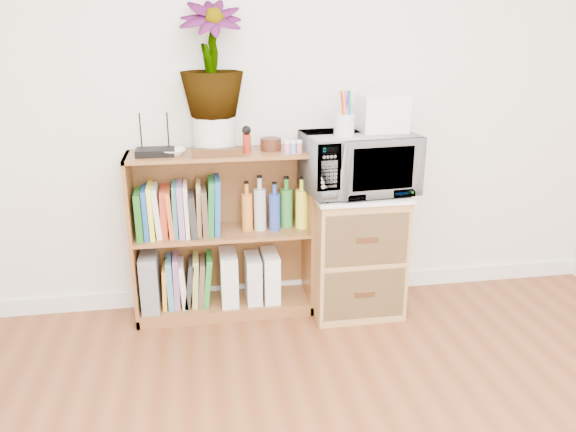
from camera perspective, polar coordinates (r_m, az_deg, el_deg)
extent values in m
cube|color=white|center=(3.51, -0.75, -7.34)|extent=(4.00, 0.02, 0.10)
cube|color=brown|center=(3.18, -6.64, -1.95)|extent=(1.00, 0.30, 0.95)
cube|color=#9E7542|center=(3.28, 6.75, -3.69)|extent=(0.50, 0.45, 0.70)
imported|color=silver|center=(3.10, 7.18, 5.38)|extent=(0.62, 0.45, 0.33)
cylinder|color=silver|center=(2.96, 5.73, 9.16)|extent=(0.11, 0.11, 0.12)
cube|color=white|center=(3.14, 9.58, 10.26)|extent=(0.25, 0.21, 0.20)
cube|color=black|center=(3.03, -13.34, 6.34)|extent=(0.20, 0.14, 0.04)
imported|color=white|center=(3.02, -11.61, 6.36)|extent=(0.13, 0.13, 0.03)
cylinder|color=silver|center=(3.05, -7.50, 8.21)|extent=(0.22, 0.22, 0.19)
imported|color=#3A762F|center=(3.00, -7.82, 15.46)|extent=(0.33, 0.33, 0.58)
cube|color=#3B2110|center=(2.95, -7.22, 6.41)|extent=(0.26, 0.07, 0.04)
cylinder|color=maroon|center=(3.01, -4.21, 7.33)|extent=(0.04, 0.04, 0.10)
cylinder|color=#391D0F|center=(3.08, -1.77, 7.30)|extent=(0.11, 0.11, 0.07)
cube|color=#CB708B|center=(3.00, 0.52, 6.92)|extent=(0.11, 0.04, 0.06)
cube|color=slate|center=(3.29, -13.81, -6.29)|extent=(0.10, 0.26, 0.33)
cube|color=silver|center=(3.27, -6.04, -6.17)|extent=(0.10, 0.24, 0.30)
cube|color=silver|center=(3.29, -3.57, -6.27)|extent=(0.09, 0.21, 0.27)
cube|color=white|center=(3.30, -1.81, -6.04)|extent=(0.09, 0.23, 0.28)
cube|color=#1B621A|center=(3.14, -14.82, 0.28)|extent=(0.04, 0.20, 0.26)
cube|color=#1A49A1|center=(3.14, -14.21, 0.42)|extent=(0.03, 0.20, 0.27)
cube|color=#EEF83A|center=(3.13, -13.70, 0.61)|extent=(0.03, 0.20, 0.29)
cube|color=silver|center=(3.13, -13.14, 0.51)|extent=(0.04, 0.20, 0.28)
cube|color=red|center=(3.13, -12.48, 0.40)|extent=(0.04, 0.20, 0.26)
cube|color=#DA5D26|center=(3.13, -11.87, 0.41)|extent=(0.03, 0.20, 0.26)
cube|color=teal|center=(3.13, -11.39, 0.68)|extent=(0.03, 0.20, 0.29)
cube|color=#8D6BA1|center=(3.13, -10.82, 0.76)|extent=(0.03, 0.20, 0.29)
cube|color=#FDDCC5|center=(3.13, -10.27, 0.76)|extent=(0.03, 0.20, 0.29)
cube|color=#282828|center=(3.13, -9.65, 0.29)|extent=(0.05, 0.20, 0.23)
cube|color=#A6854C|center=(3.12, -9.06, 0.84)|extent=(0.03, 0.20, 0.29)
cube|color=brown|center=(3.13, -8.48, 0.60)|extent=(0.03, 0.20, 0.26)
cube|color=#1B682D|center=(3.12, -7.87, 1.04)|extent=(0.05, 0.20, 0.31)
cube|color=#1B58A3|center=(3.12, -7.24, 1.11)|extent=(0.04, 0.20, 0.31)
cylinder|color=orange|center=(3.14, -4.20, 0.93)|extent=(0.06, 0.06, 0.27)
cylinder|color=#AFBBC6|center=(3.14, -2.88, 1.27)|extent=(0.07, 0.07, 0.30)
cylinder|color=blue|center=(3.16, -1.43, 1.04)|extent=(0.06, 0.06, 0.27)
cylinder|color=#318835|center=(3.16, -0.12, 1.24)|extent=(0.07, 0.07, 0.28)
cylinder|color=#EBF239|center=(3.18, 1.36, 1.35)|extent=(0.07, 0.07, 0.29)
cube|color=orange|center=(3.30, -12.38, -6.90)|extent=(0.03, 0.19, 0.24)
cube|color=teal|center=(3.29, -11.86, -6.52)|extent=(0.04, 0.19, 0.29)
cube|color=slate|center=(3.28, -11.24, -6.39)|extent=(0.03, 0.19, 0.30)
cube|color=beige|center=(3.29, -10.60, -6.70)|extent=(0.05, 0.19, 0.26)
cube|color=#292929|center=(3.29, -9.99, -6.62)|extent=(0.07, 0.19, 0.26)
cube|color=#99A04A|center=(3.28, -9.39, -6.40)|extent=(0.05, 0.19, 0.29)
cube|color=brown|center=(3.29, -8.78, -6.56)|extent=(0.05, 0.19, 0.26)
cube|color=#227F29|center=(3.28, -8.20, -6.33)|extent=(0.06, 0.19, 0.29)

